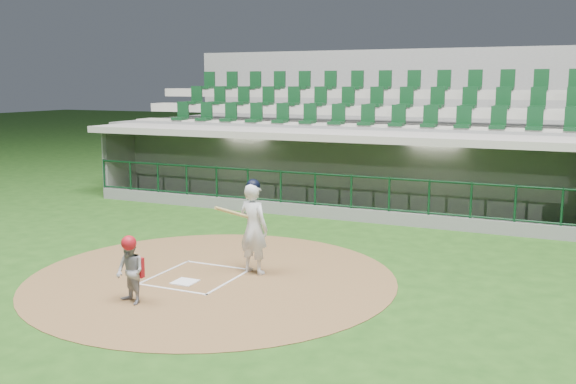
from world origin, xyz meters
The scene contains 8 objects.
ground centered at (0.00, 0.00, 0.00)m, with size 120.00×120.00×0.00m, color #1D4513.
dirt_circle centered at (0.30, -0.20, 0.01)m, with size 7.20×7.20×0.01m, color brown.
home_plate centered at (0.00, -0.70, 0.02)m, with size 0.43×0.43×0.02m, color white.
batter_box_chalk centered at (0.00, -0.30, 0.02)m, with size 1.55×1.80×0.01m.
dugout_structure centered at (0.02, 7.82, 0.96)m, with size 16.40×3.70×3.00m.
seating_deck centered at (0.00, 10.91, 1.42)m, with size 17.00×6.72×5.15m.
batter centered at (0.91, 0.41, 0.96)m, with size 0.91×0.93×1.90m.
catcher centered at (-0.20, -2.06, 0.61)m, with size 0.66×0.59×1.20m.
Camera 1 is at (6.64, -10.62, 3.78)m, focal length 40.00 mm.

